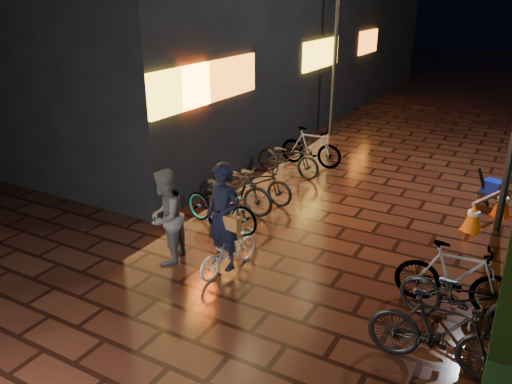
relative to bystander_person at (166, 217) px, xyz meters
The scene contains 8 objects.
ground 2.52m from the bystander_person, 14.81° to the left, with size 80.00×80.00×0.00m, color #381911.
bystander_person is the anchor object (origin of this frame).
lamp_post_sf 9.56m from the bystander_person, 93.57° to the left, with size 0.47×0.14×4.91m.
cyclist 1.12m from the bystander_person, ahead, with size 0.74×1.43×1.96m.
traffic_barrier 6.55m from the bystander_person, 43.16° to the left, with size 0.89×1.52×0.63m.
cart_assembly 7.05m from the bystander_person, 47.78° to the left, with size 0.69×0.59×0.99m.
parked_bikes_storefront 3.64m from the bystander_person, 89.95° to the left, with size 2.08×5.16×1.06m.
parked_bikes_hedge 4.75m from the bystander_person, ahead, with size 2.02×2.08×1.06m.
Camera 1 is at (2.89, -6.66, 4.43)m, focal length 35.00 mm.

